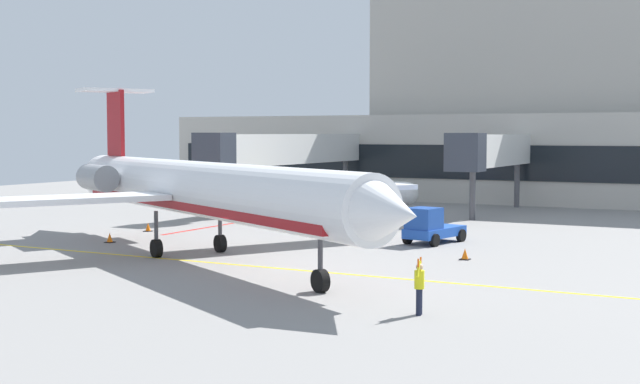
# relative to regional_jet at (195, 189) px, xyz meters

# --- Properties ---
(ground) EXTENTS (120.00, 120.00, 0.11)m
(ground) POSITION_rel_regional_jet_xyz_m (5.40, -2.79, -3.41)
(ground) COLOR gray
(terminal_building) EXTENTS (59.81, 11.85, 19.42)m
(terminal_building) POSITION_rel_regional_jet_xyz_m (3.43, 43.54, 4.20)
(terminal_building) COLOR #B7B2A8
(terminal_building) RESTS_ON ground
(jet_bridge_west) EXTENTS (2.40, 15.94, 6.13)m
(jet_bridge_west) POSITION_rel_regional_jet_xyz_m (6.43, 28.54, 1.38)
(jet_bridge_west) COLOR silver
(jet_bridge_west) RESTS_ON ground
(jet_bridge_east) EXTENTS (2.40, 23.20, 6.15)m
(jet_bridge_east) POSITION_rel_regional_jet_xyz_m (-9.35, 24.85, 1.42)
(jet_bridge_east) COLOR silver
(jet_bridge_east) RESTS_ON ground
(regional_jet) EXTENTS (30.69, 25.78, 8.77)m
(regional_jet) POSITION_rel_regional_jet_xyz_m (0.00, 0.00, 0.00)
(regional_jet) COLOR white
(regional_jet) RESTS_ON ground
(baggage_tug) EXTENTS (2.51, 3.33, 1.98)m
(baggage_tug) POSITION_rel_regional_jet_xyz_m (-1.53, 22.56, -2.46)
(baggage_tug) COLOR #19389E
(baggage_tug) RESTS_ON ground
(pushback_tractor) EXTENTS (2.68, 4.31, 2.04)m
(pushback_tractor) POSITION_rel_regional_jet_xyz_m (8.47, 10.22, -2.42)
(pushback_tractor) COLOR #1E4CB2
(pushback_tractor) RESTS_ON ground
(belt_loader) EXTENTS (4.34, 3.84, 1.97)m
(belt_loader) POSITION_rel_regional_jet_xyz_m (-9.09, 18.33, -2.45)
(belt_loader) COLOR #E5B20C
(belt_loader) RESTS_ON ground
(fuel_tank) EXTENTS (6.77, 2.83, 2.24)m
(fuel_tank) POSITION_rel_regional_jet_xyz_m (-3.26, 29.04, -2.09)
(fuel_tank) COLOR white
(fuel_tank) RESTS_ON ground
(marshaller) EXTENTS (0.34, 0.83, 1.94)m
(marshaller) POSITION_rel_regional_jet_xyz_m (14.83, -7.69, -2.38)
(marshaller) COLOR #191E33
(marshaller) RESTS_ON ground
(safety_cone_alpha) EXTENTS (0.47, 0.47, 0.55)m
(safety_cone_alpha) POSITION_rel_regional_jet_xyz_m (-9.20, 7.60, -3.12)
(safety_cone_alpha) COLOR orange
(safety_cone_alpha) RESTS_ON ground
(safety_cone_bravo) EXTENTS (0.47, 0.47, 0.55)m
(safety_cone_bravo) POSITION_rel_regional_jet_xyz_m (12.12, 5.28, -3.12)
(safety_cone_bravo) COLOR orange
(safety_cone_bravo) RESTS_ON ground
(safety_cone_charlie) EXTENTS (0.47, 0.47, 0.55)m
(safety_cone_charlie) POSITION_rel_regional_jet_xyz_m (-7.57, 2.26, -3.12)
(safety_cone_charlie) COLOR orange
(safety_cone_charlie) RESTS_ON ground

